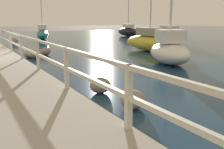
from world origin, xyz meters
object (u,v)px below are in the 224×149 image
sailboat_teal (43,33)px  sailboat_yellow (150,42)px  sailboat_navy (169,35)px  sailboat_white (169,50)px  sailboat_black (128,31)px

sailboat_teal → sailboat_yellow: sailboat_yellow is taller
sailboat_navy → sailboat_teal: bearing=139.3°
sailboat_white → sailboat_teal: size_ratio=1.10×
sailboat_white → sailboat_teal: (-1.24, 17.42, -0.02)m
sailboat_white → sailboat_yellow: (2.17, 4.29, -0.01)m
sailboat_navy → sailboat_black: 8.64m
sailboat_white → sailboat_teal: 17.47m
sailboat_navy → sailboat_yellow: size_ratio=1.01×
sailboat_navy → sailboat_teal: size_ratio=1.14×
sailboat_white → sailboat_black: bearing=86.7°
sailboat_teal → sailboat_yellow: (3.41, -13.13, 0.01)m
sailboat_white → sailboat_black: 19.34m
sailboat_teal → sailboat_navy: bearing=-29.0°
sailboat_black → sailboat_yellow: bearing=-125.8°
sailboat_teal → sailboat_yellow: bearing=-59.8°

